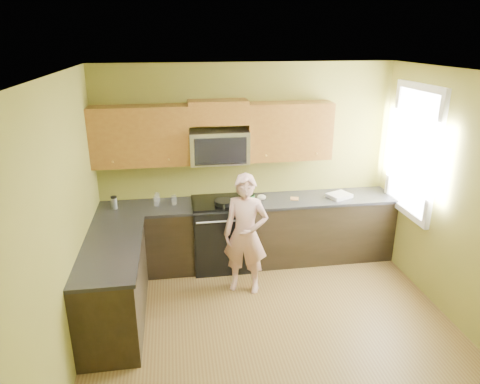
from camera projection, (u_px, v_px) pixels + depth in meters
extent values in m
plane|color=brown|center=(278.00, 339.00, 4.56)|extent=(4.00, 4.00, 0.00)
plane|color=white|center=(287.00, 75.00, 3.64)|extent=(4.00, 4.00, 0.00)
plane|color=olive|center=(246.00, 164.00, 5.96)|extent=(4.00, 0.00, 4.00)
plane|color=olive|center=(376.00, 377.00, 2.25)|extent=(4.00, 0.00, 4.00)
plane|color=olive|center=(61.00, 236.00, 3.81)|extent=(0.00, 4.00, 4.00)
plane|color=olive|center=(474.00, 210.00, 4.40)|extent=(0.00, 4.00, 4.00)
cube|color=black|center=(250.00, 233.00, 5.99)|extent=(4.00, 0.60, 0.88)
cube|color=black|center=(114.00, 286.00, 4.72)|extent=(0.60, 1.60, 0.88)
cube|color=black|center=(250.00, 202.00, 5.83)|extent=(4.00, 0.62, 0.04)
cube|color=black|center=(111.00, 248.00, 4.57)|extent=(0.62, 1.60, 0.04)
cube|color=brown|center=(218.00, 112.00, 5.49)|extent=(0.76, 0.33, 0.30)
imported|color=#D7776B|center=(246.00, 234.00, 5.23)|extent=(0.64, 0.53, 1.51)
cube|color=#B27F47|center=(294.00, 199.00, 5.88)|extent=(0.14, 0.14, 0.01)
ellipsoid|color=silver|center=(247.00, 205.00, 5.60)|extent=(0.13, 0.14, 0.06)
ellipsoid|color=silver|center=(262.00, 197.00, 5.86)|extent=(0.14, 0.15, 0.07)
cube|color=silver|center=(339.00, 196.00, 5.95)|extent=(0.37, 0.34, 0.05)
cylinder|color=silver|center=(156.00, 201.00, 5.65)|extent=(0.09, 0.09, 0.12)
cylinder|color=silver|center=(157.00, 197.00, 5.78)|extent=(0.08, 0.08, 0.12)
cylinder|color=silver|center=(174.00, 200.00, 5.69)|extent=(0.08, 0.08, 0.12)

